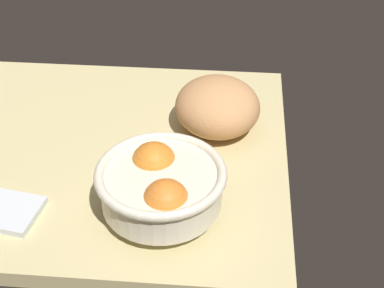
# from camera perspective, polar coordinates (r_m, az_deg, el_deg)

# --- Properties ---
(ground_plane) EXTENTS (0.66, 0.62, 0.03)m
(ground_plane) POSITION_cam_1_polar(r_m,az_deg,el_deg) (1.10, -7.94, -1.09)
(ground_plane) COLOR #C9BA81
(fruit_bowl) EXTENTS (0.21, 0.21, 0.10)m
(fruit_bowl) POSITION_cam_1_polar(r_m,az_deg,el_deg) (0.92, -3.10, -4.10)
(fruit_bowl) COLOR silver
(fruit_bowl) RESTS_ON ground
(bread_loaf) EXTENTS (0.21, 0.22, 0.10)m
(bread_loaf) POSITION_cam_1_polar(r_m,az_deg,el_deg) (1.11, 2.54, 3.73)
(bread_loaf) COLOR tan
(bread_loaf) RESTS_ON ground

